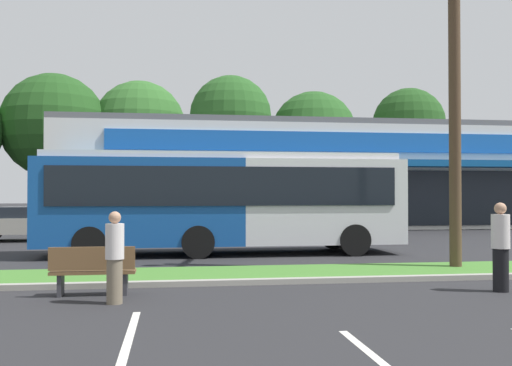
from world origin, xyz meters
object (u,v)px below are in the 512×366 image
at_px(car_0, 22,223).
at_px(car_2, 189,222).
at_px(utility_pole, 449,52).
at_px(bus_stop_bench, 93,270).
at_px(city_bus, 223,200).
at_px(pedestrian_mid, 501,247).
at_px(pedestrian_far, 115,257).

height_order(car_0, car_2, car_2).
bearing_deg(car_2, utility_pole, 120.65).
distance_m(utility_pole, car_0, 17.91).
bearing_deg(bus_stop_bench, car_0, -71.16).
relative_size(city_bus, car_2, 2.70).
relative_size(bus_stop_bench, pedestrian_mid, 0.90).
height_order(utility_pole, car_0, utility_pole).
bearing_deg(city_bus, car_2, 98.98).
distance_m(car_2, pedestrian_mid, 14.88).
distance_m(city_bus, pedestrian_mid, 9.33).
height_order(utility_pole, car_2, utility_pole).
xyz_separation_m(utility_pole, city_bus, (-5.35, 4.84, -3.82)).
distance_m(city_bus, car_2, 5.95).
distance_m(utility_pole, bus_stop_bench, 10.17).
distance_m(utility_pole, pedestrian_far, 9.85).
distance_m(city_bus, car_0, 10.09).
xyz_separation_m(bus_stop_bench, car_2, (2.19, 13.02, 0.25)).
bearing_deg(utility_pole, pedestrian_mid, -98.64).
bearing_deg(pedestrian_far, utility_pole, -1.93).
bearing_deg(utility_pole, bus_stop_bench, -164.25).
height_order(pedestrian_mid, pedestrian_far, pedestrian_mid).
relative_size(city_bus, car_0, 2.74).
distance_m(utility_pole, car_2, 13.27).
bearing_deg(utility_pole, car_0, 139.53).
bearing_deg(car_2, pedestrian_far, 83.05).
height_order(utility_pole, pedestrian_far, utility_pole).
height_order(bus_stop_bench, pedestrian_far, pedestrian_far).
bearing_deg(pedestrian_far, car_0, 85.41).
xyz_separation_m(car_0, pedestrian_far, (5.13, -14.45, 0.09)).
bearing_deg(utility_pole, city_bus, 137.84).
height_order(utility_pole, city_bus, utility_pole).
bearing_deg(pedestrian_mid, pedestrian_far, 15.66).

